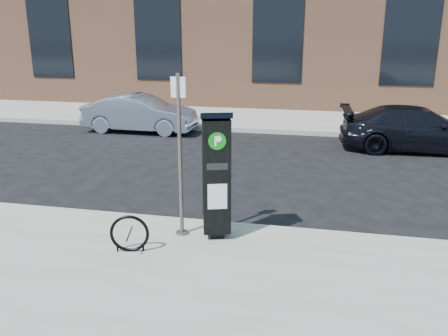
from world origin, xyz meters
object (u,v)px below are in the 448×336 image
(sign_pole, at_px, (180,158))
(parking_kiosk, at_px, (216,174))
(bike_rack, at_px, (130,234))
(car_silver, at_px, (140,113))
(car_dark, at_px, (418,129))

(sign_pole, bearing_deg, parking_kiosk, 0.33)
(sign_pole, relative_size, bike_rack, 4.41)
(bike_rack, bearing_deg, sign_pole, 40.22)
(sign_pole, distance_m, car_silver, 8.94)
(parking_kiosk, bearing_deg, car_silver, 102.39)
(bike_rack, xyz_separation_m, car_dark, (5.43, 8.05, 0.19))
(car_silver, xyz_separation_m, car_dark, (8.75, -0.73, 0.00))
(parking_kiosk, relative_size, car_dark, 0.48)
(sign_pole, xyz_separation_m, bike_rack, (-0.58, -0.79, -1.01))
(parking_kiosk, distance_m, bike_rack, 1.62)
(car_dark, bearing_deg, bike_rack, 143.42)
(sign_pole, bearing_deg, car_silver, 114.53)
(bike_rack, relative_size, car_dark, 0.14)
(parking_kiosk, relative_size, car_silver, 0.54)
(bike_rack, distance_m, car_dark, 9.71)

